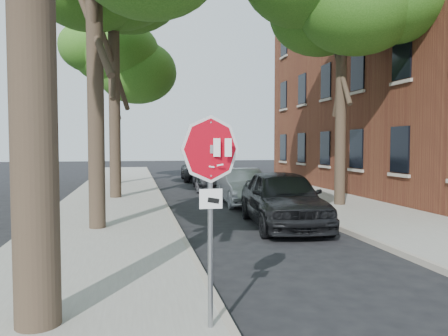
{
  "coord_description": "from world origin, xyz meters",
  "views": [
    {
      "loc": [
        -1.6,
        -5.2,
        2.37
      ],
      "look_at": [
        -0.38,
        0.72,
        2.05
      ],
      "focal_mm": 35.0,
      "sensor_mm": 36.0,
      "label": 1
    }
  ],
  "objects_px": {
    "tree_far": "(113,61)",
    "tree_mid_b": "(113,12)",
    "car_b": "(242,186)",
    "car_d": "(200,171)",
    "tree_right": "(340,15)",
    "car_a": "(282,198)",
    "car_c": "(215,174)",
    "stop_sign": "(211,180)"
  },
  "relations": [
    {
      "from": "tree_far",
      "to": "tree_mid_b",
      "type": "bearing_deg",
      "value": -87.56
    },
    {
      "from": "car_b",
      "to": "car_d",
      "type": "bearing_deg",
      "value": 92.43
    },
    {
      "from": "tree_far",
      "to": "tree_right",
      "type": "bearing_deg",
      "value": -51.66
    },
    {
      "from": "car_d",
      "to": "car_a",
      "type": "bearing_deg",
      "value": -87.04
    },
    {
      "from": "tree_far",
      "to": "car_c",
      "type": "bearing_deg",
      "value": -33.26
    },
    {
      "from": "car_b",
      "to": "car_c",
      "type": "height_order",
      "value": "car_c"
    },
    {
      "from": "tree_right",
      "to": "car_c",
      "type": "distance_m",
      "value": 10.43
    },
    {
      "from": "tree_far",
      "to": "tree_right",
      "type": "xyz_separation_m",
      "value": [
        8.7,
        -11.0,
        0.0
      ]
    },
    {
      "from": "car_a",
      "to": "car_b",
      "type": "bearing_deg",
      "value": 95.24
    },
    {
      "from": "tree_mid_b",
      "to": "tree_far",
      "type": "distance_m",
      "value": 7.04
    },
    {
      "from": "car_a",
      "to": "car_d",
      "type": "height_order",
      "value": "car_a"
    },
    {
      "from": "car_b",
      "to": "car_d",
      "type": "relative_size",
      "value": 0.89
    },
    {
      "from": "stop_sign",
      "to": "tree_far",
      "type": "relative_size",
      "value": 0.28
    },
    {
      "from": "stop_sign",
      "to": "car_a",
      "type": "relative_size",
      "value": 0.54
    },
    {
      "from": "stop_sign",
      "to": "tree_mid_b",
      "type": "bearing_deg",
      "value": 96.95
    },
    {
      "from": "tree_right",
      "to": "car_d",
      "type": "xyz_separation_m",
      "value": [
        -3.38,
        13.05,
        -6.54
      ]
    },
    {
      "from": "car_a",
      "to": "car_d",
      "type": "distance_m",
      "value": 16.39
    },
    {
      "from": "stop_sign",
      "to": "tree_mid_b",
      "type": "relative_size",
      "value": 0.25
    },
    {
      "from": "car_c",
      "to": "car_d",
      "type": "xyz_separation_m",
      "value": [
        0.0,
        5.54,
        -0.15
      ]
    },
    {
      "from": "tree_far",
      "to": "tree_right",
      "type": "distance_m",
      "value": 14.02
    },
    {
      "from": "car_a",
      "to": "car_c",
      "type": "bearing_deg",
      "value": 95.24
    },
    {
      "from": "tree_right",
      "to": "car_a",
      "type": "height_order",
      "value": "tree_right"
    },
    {
      "from": "car_b",
      "to": "tree_right",
      "type": "bearing_deg",
      "value": -22.05
    },
    {
      "from": "car_b",
      "to": "car_c",
      "type": "bearing_deg",
      "value": 92.43
    },
    {
      "from": "tree_mid_b",
      "to": "car_b",
      "type": "bearing_deg",
      "value": -26.22
    },
    {
      "from": "car_c",
      "to": "tree_right",
      "type": "bearing_deg",
      "value": -60.98
    },
    {
      "from": "tree_mid_b",
      "to": "car_c",
      "type": "xyz_separation_m",
      "value": [
        5.02,
        3.5,
        -7.18
      ]
    },
    {
      "from": "tree_mid_b",
      "to": "tree_right",
      "type": "relative_size",
      "value": 1.11
    },
    {
      "from": "tree_far",
      "to": "car_d",
      "type": "height_order",
      "value": "tree_far"
    },
    {
      "from": "stop_sign",
      "to": "car_a",
      "type": "bearing_deg",
      "value": 64.11
    },
    {
      "from": "tree_right",
      "to": "car_b",
      "type": "height_order",
      "value": "tree_right"
    },
    {
      "from": "tree_far",
      "to": "car_b",
      "type": "relative_size",
      "value": 2.17
    },
    {
      "from": "tree_mid_b",
      "to": "tree_right",
      "type": "bearing_deg",
      "value": -25.52
    },
    {
      "from": "stop_sign",
      "to": "tree_right",
      "type": "xyz_separation_m",
      "value": [
        6.68,
        10.14,
        5.26
      ]
    },
    {
      "from": "tree_far",
      "to": "car_b",
      "type": "distance_m",
      "value": 12.66
    },
    {
      "from": "stop_sign",
      "to": "tree_mid_b",
      "type": "height_order",
      "value": "tree_mid_b"
    },
    {
      "from": "car_d",
      "to": "tree_far",
      "type": "bearing_deg",
      "value": -156.0
    },
    {
      "from": "car_a",
      "to": "stop_sign",
      "type": "bearing_deg",
      "value": -110.66
    },
    {
      "from": "car_b",
      "to": "car_c",
      "type": "distance_m",
      "value": 5.97
    },
    {
      "from": "car_d",
      "to": "stop_sign",
      "type": "bearing_deg",
      "value": -95.14
    },
    {
      "from": "tree_mid_b",
      "to": "tree_far",
      "type": "relative_size",
      "value": 1.11
    },
    {
      "from": "tree_mid_b",
      "to": "tree_right",
      "type": "height_order",
      "value": "tree_mid_b"
    }
  ]
}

